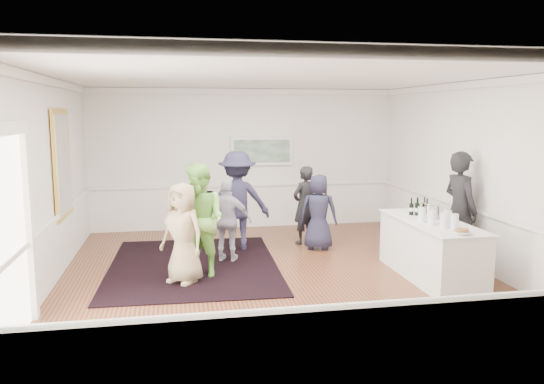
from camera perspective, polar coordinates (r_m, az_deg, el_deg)
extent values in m
plane|color=brown|center=(8.67, 0.61, -9.29)|extent=(8.00, 8.00, 0.00)
cube|color=white|center=(8.27, 0.65, 12.33)|extent=(7.00, 8.00, 0.02)
cube|color=white|center=(8.39, -23.55, 0.61)|extent=(0.02, 8.00, 3.20)
cube|color=white|center=(9.62, 21.55, 1.65)|extent=(0.02, 8.00, 3.20)
cube|color=white|center=(12.25, -2.98, 3.58)|extent=(7.00, 0.02, 3.20)
cube|color=white|center=(4.52, 10.49, -5.04)|extent=(7.00, 0.02, 3.20)
cube|color=gold|center=(9.62, -21.64, 2.85)|extent=(0.04, 1.25, 1.85)
cube|color=white|center=(9.61, -21.50, 2.85)|extent=(0.01, 1.05, 1.65)
cube|color=white|center=(7.40, -24.69, -3.57)|extent=(0.10, 0.14, 2.40)
cube|color=white|center=(6.47, -27.16, 6.09)|extent=(0.10, 1.78, 0.16)
cube|color=white|center=(6.64, -26.70, -5.02)|extent=(0.02, 1.50, 2.40)
cube|color=white|center=(12.24, -1.10, 4.43)|extent=(1.44, 0.05, 0.66)
cube|color=#246136|center=(12.21, -1.07, 4.42)|extent=(1.30, 0.01, 0.52)
cube|color=black|center=(9.47, -8.43, -7.77)|extent=(3.01, 3.87, 0.02)
cube|color=silver|center=(8.97, 16.69, -5.98)|extent=(0.82, 2.25, 0.92)
cube|color=silver|center=(8.87, 16.82, -3.07)|extent=(0.88, 2.31, 0.02)
imported|color=black|center=(9.62, 19.57, -1.82)|extent=(0.60, 0.80, 2.01)
imported|color=tan|center=(8.38, -9.58, -4.40)|extent=(0.92, 0.89, 1.59)
imported|color=#88D756|center=(8.68, -7.73, -3.05)|extent=(1.13, 1.12, 1.84)
imported|color=#AEA9BD|center=(9.51, -4.78, -3.08)|extent=(0.94, 0.63, 1.49)
imported|color=#212137|center=(10.28, -3.74, -0.95)|extent=(1.29, 0.80, 1.93)
imported|color=black|center=(10.79, 3.49, -1.41)|extent=(0.69, 0.62, 1.59)
imported|color=#212137|center=(10.36, 5.04, -2.14)|extent=(0.84, 0.68, 1.48)
cylinder|color=#74C345|center=(8.58, 16.82, -2.57)|extent=(0.12, 0.12, 0.24)
cylinder|color=#D03D47|center=(8.62, 18.37, -2.58)|extent=(0.12, 0.12, 0.24)
cylinder|color=#88B540|center=(8.74, 15.83, -2.33)|extent=(0.12, 0.12, 0.24)
cylinder|color=silver|center=(8.36, 19.05, -2.95)|extent=(0.12, 0.12, 0.24)
cylinder|color=#802362|center=(8.38, 18.05, -2.87)|extent=(0.12, 0.12, 0.24)
cylinder|color=silver|center=(9.08, 16.76, -2.00)|extent=(0.26, 0.26, 0.25)
imported|color=white|center=(8.03, 19.75, -4.08)|extent=(0.27, 0.27, 0.07)
cylinder|color=#9A6B3D|center=(8.02, 19.75, -3.93)|extent=(0.19, 0.19, 0.04)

